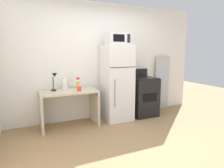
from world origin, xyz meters
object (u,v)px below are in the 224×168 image
object	(u,v)px
spray_bottle	(78,85)
oven_range	(142,96)
refrigerator	(117,83)
coffee_mug	(79,89)
paper_towel_roll	(65,84)
desk_lamp	(54,79)
desk	(69,101)
leaning_mirror	(162,83)
microwave	(118,39)

from	to	relation	value
spray_bottle	oven_range	distance (m)	1.61
refrigerator	oven_range	size ratio (longest dim) A/B	1.52
spray_bottle	oven_range	xyz separation A→B (m)	(1.56, -0.05, -0.38)
spray_bottle	coffee_mug	world-z (taller)	spray_bottle
paper_towel_roll	refrigerator	world-z (taller)	refrigerator
spray_bottle	oven_range	world-z (taller)	oven_range
desk_lamp	desk	bearing A→B (deg)	-18.56
refrigerator	coffee_mug	bearing A→B (deg)	-169.43
refrigerator	leaning_mirror	xyz separation A→B (m)	(1.46, 0.25, -0.14)
desk_lamp	spray_bottle	bearing A→B (deg)	-4.13
coffee_mug	leaning_mirror	world-z (taller)	leaning_mirror
spray_bottle	refrigerator	xyz separation A→B (m)	(0.88, -0.05, -0.01)
spray_bottle	refrigerator	distance (m)	0.88
desk	spray_bottle	distance (m)	0.39
desk	oven_range	bearing A→B (deg)	0.01
oven_range	desk_lamp	bearing A→B (deg)	177.58
paper_towel_roll	spray_bottle	bearing A→B (deg)	-23.26
spray_bottle	microwave	xyz separation A→B (m)	(0.88, -0.07, 0.95)
desk_lamp	refrigerator	world-z (taller)	refrigerator
paper_towel_roll	leaning_mirror	bearing A→B (deg)	2.10
spray_bottle	leaning_mirror	world-z (taller)	leaning_mirror
leaning_mirror	desk_lamp	bearing A→B (deg)	-176.54
paper_towel_roll	leaning_mirror	xyz separation A→B (m)	(2.59, 0.09, -0.17)
coffee_mug	spray_bottle	bearing A→B (deg)	80.83
paper_towel_roll	oven_range	size ratio (longest dim) A/B	0.22
microwave	desk	bearing A→B (deg)	179.08
refrigerator	desk_lamp	bearing A→B (deg)	176.49
coffee_mug	microwave	bearing A→B (deg)	9.28
spray_bottle	refrigerator	bearing A→B (deg)	-3.19
spray_bottle	coffee_mug	xyz separation A→B (m)	(-0.04, -0.22, -0.05)
desk	leaning_mirror	bearing A→B (deg)	5.73
desk	refrigerator	world-z (taller)	refrigerator
spray_bottle	paper_towel_roll	size ratio (longest dim) A/B	1.04
spray_bottle	coffee_mug	size ratio (longest dim) A/B	2.62
refrigerator	leaning_mirror	distance (m)	1.49
coffee_mug	refrigerator	size ratio (longest dim) A/B	0.06
refrigerator	oven_range	world-z (taller)	refrigerator
microwave	oven_range	distance (m)	1.50
desk	refrigerator	bearing A→B (deg)	0.20
desk	oven_range	distance (m)	1.77
coffee_mug	desk	bearing A→B (deg)	136.40
coffee_mug	leaning_mirror	bearing A→B (deg)	10.09
refrigerator	desk	bearing A→B (deg)	-179.80
spray_bottle	microwave	world-z (taller)	microwave
refrigerator	spray_bottle	bearing A→B (deg)	176.81
refrigerator	paper_towel_roll	bearing A→B (deg)	172.06
paper_towel_roll	oven_range	bearing A→B (deg)	-5.06
desk	coffee_mug	distance (m)	0.37
microwave	leaning_mirror	xyz separation A→B (m)	(1.46, 0.27, -1.10)
desk	desk_lamp	bearing A→B (deg)	161.44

